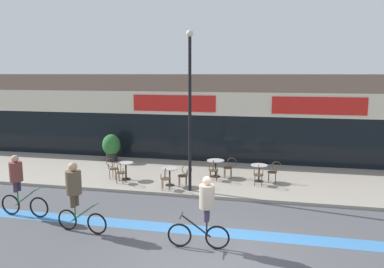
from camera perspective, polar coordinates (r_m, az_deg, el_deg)
name	(u,v)px	position (r m, az deg, el deg)	size (l,w,h in m)	color
ground_plane	(210,259)	(10.03, 2.70, -18.44)	(120.00, 120.00, 0.00)	#4C4C51
sidewalk_slab	(237,179)	(16.72, 6.86, -6.78)	(40.00, 5.50, 0.12)	gray
storefront_facade	(246,116)	(20.90, 8.20, 2.67)	(40.00, 4.06, 4.61)	#7F6656
bike_lane_stripe	(219,232)	(11.49, 4.10, -14.69)	(36.00, 0.70, 0.01)	#3D7AB7
bistro_table_0	(126,167)	(16.43, -10.05, -5.04)	(0.66, 0.66, 0.74)	black
bistro_table_1	(170,173)	(15.34, -3.42, -5.98)	(0.67, 0.67, 0.72)	black
bistro_table_2	(216,165)	(16.60, 3.61, -4.71)	(0.77, 0.77, 0.75)	black
bistro_table_3	(259,170)	(16.12, 10.18, -5.36)	(0.70, 0.70, 0.72)	black
cafe_chair_0_near	(120,171)	(15.88, -10.90, -5.59)	(0.40, 0.58, 0.90)	#4C3823
cafe_chair_0_side	(112,167)	(16.68, -12.04, -4.91)	(0.59, 0.43, 0.90)	#4C3823
cafe_chair_1_near	(166,177)	(14.76, -4.04, -6.59)	(0.46, 0.60, 0.90)	#4C3823
cafe_chair_1_side	(185,174)	(15.20, -1.13, -6.10)	(0.59, 0.44, 0.90)	#4C3823
cafe_chair_2_near	(213,169)	(16.01, 3.29, -5.32)	(0.42, 0.58, 0.90)	#4C3823
cafe_chair_2_side	(230,166)	(16.53, 5.76, -4.88)	(0.58, 0.41, 0.90)	#4C3823
cafe_chair_3_near	(258,173)	(15.51, 10.10, -5.92)	(0.41, 0.58, 0.90)	#4C3823
cafe_chair_3_side	(274,170)	(16.11, 12.41, -5.43)	(0.58, 0.41, 0.90)	#4C3823
planter_pot	(111,147)	(19.90, -12.19, -1.88)	(0.92, 0.92, 1.41)	#232326
lamp_post	(190,102)	(14.13, -0.33, 4.90)	(0.26, 0.26, 6.10)	black
cyclist_0	(204,208)	(10.08, 1.92, -11.15)	(1.69, 0.51, 2.00)	black
cyclist_1	(19,182)	(13.54, -24.92, -6.62)	(1.76, 0.48, 2.05)	black
cyclist_2	(75,191)	(11.59, -17.35, -8.28)	(1.65, 0.55, 2.11)	black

